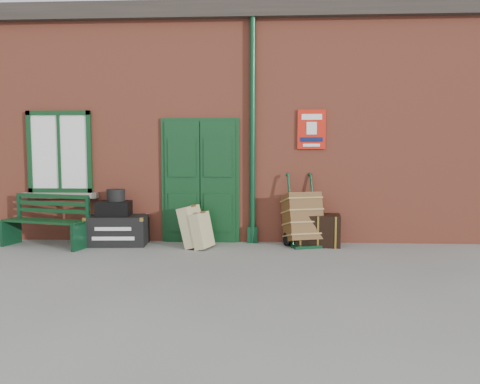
# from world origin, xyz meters

# --- Properties ---
(ground) EXTENTS (80.00, 80.00, 0.00)m
(ground) POSITION_xyz_m (0.00, 0.00, 0.00)
(ground) COLOR gray
(ground) RESTS_ON ground
(station_building) EXTENTS (10.30, 4.30, 4.36)m
(station_building) POSITION_xyz_m (-0.00, 3.49, 2.16)
(station_building) COLOR #AE4F38
(station_building) RESTS_ON ground
(bench) EXTENTS (1.59, 0.83, 0.94)m
(bench) POSITION_xyz_m (-2.93, 0.94, 0.47)
(bench) COLOR #0E3418
(bench) RESTS_ON ground
(houdini_trunk) EXTENTS (1.08, 0.64, 0.52)m
(houdini_trunk) POSITION_xyz_m (-1.75, 1.12, 0.26)
(houdini_trunk) COLOR black
(houdini_trunk) RESTS_ON ground
(strongbox) EXTENTS (0.60, 0.45, 0.26)m
(strongbox) POSITION_xyz_m (-1.80, 1.12, 0.65)
(strongbox) COLOR black
(strongbox) RESTS_ON houdini_trunk
(hatbox) EXTENTS (0.33, 0.33, 0.21)m
(hatbox) POSITION_xyz_m (-1.77, 1.15, 0.89)
(hatbox) COLOR black
(hatbox) RESTS_ON strongbox
(suitcase_back) EXTENTS (0.50, 0.59, 0.73)m
(suitcase_back) POSITION_xyz_m (-0.38, 0.99, 0.36)
(suitcase_back) COLOR tan
(suitcase_back) RESTS_ON ground
(suitcase_front) EXTENTS (0.43, 0.52, 0.63)m
(suitcase_front) POSITION_xyz_m (-0.20, 0.89, 0.31)
(suitcase_front) COLOR tan
(suitcase_front) RESTS_ON ground
(porter_trolley) EXTENTS (0.76, 0.80, 1.25)m
(porter_trolley) POSITION_xyz_m (1.54, 1.23, 0.48)
(porter_trolley) COLOR #0D361E
(porter_trolley) RESTS_ON ground
(dark_trunk) EXTENTS (0.81, 0.57, 0.55)m
(dark_trunk) POSITION_xyz_m (1.81, 1.25, 0.28)
(dark_trunk) COLOR black
(dark_trunk) RESTS_ON ground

